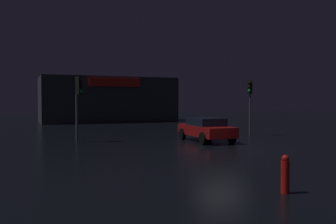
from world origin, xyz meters
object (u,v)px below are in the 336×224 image
Objects in this scene: traffic_signal_main at (78,94)px; traffic_signal_opposite at (250,93)px; store_building at (107,100)px; fire_hydrant at (285,174)px; car_near at (206,129)px.

traffic_signal_opposite is (11.64, -0.37, 0.17)m from traffic_signal_main.
store_building reaches higher than fire_hydrant.
car_near is at bearing 71.26° from fire_hydrant.
fire_hydrant is at bearing -108.74° from car_near.
store_building is at bearing 103.18° from traffic_signal_opposite.
traffic_signal_main is at bearing 161.60° from car_near.
car_near is at bearing -88.60° from store_building.
fire_hydrant is (-8.49, -13.76, -2.48)m from traffic_signal_opposite.
fire_hydrant is (-3.41, -35.48, -2.10)m from store_building.
store_building is 3.32× the size of car_near.
traffic_signal_main is at bearing 178.18° from traffic_signal_opposite.
car_near is (7.13, -2.37, -2.05)m from traffic_signal_main.
store_building is 15.26× the size of fire_hydrant.
fire_hydrant is at bearing -121.69° from traffic_signal_opposite.
car_near is (-4.50, -2.00, -2.22)m from traffic_signal_opposite.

